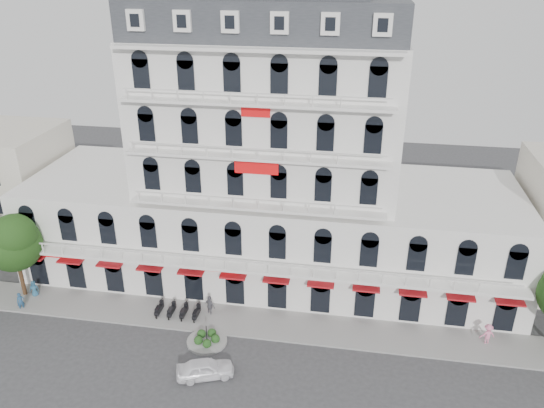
{
  "coord_description": "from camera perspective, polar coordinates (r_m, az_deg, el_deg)",
  "views": [
    {
      "loc": [
        7.68,
        -26.15,
        27.79
      ],
      "look_at": [
        1.56,
        10.0,
        10.67
      ],
      "focal_mm": 35.0,
      "sensor_mm": 36.0,
      "label": 1
    }
  ],
  "objects": [
    {
      "name": "pedestrian_right",
      "position": [
        46.01,
        22.17,
        -12.87
      ],
      "size": [
        1.33,
        0.96,
        1.86
      ],
      "primitive_type": "imported",
      "rotation": [
        0.0,
        0.0,
        3.38
      ],
      "color": "pink",
      "rests_on": "ground"
    },
    {
      "name": "pedestrian_far",
      "position": [
        51.21,
        -25.42,
        -9.47
      ],
      "size": [
        0.73,
        0.71,
        1.69
      ],
      "primitive_type": "imported",
      "rotation": [
        0.0,
        0.0,
        0.74
      ],
      "color": "navy",
      "rests_on": "ground"
    },
    {
      "name": "pedestrian_left",
      "position": [
        52.58,
        -24.22,
        -8.33
      ],
      "size": [
        0.92,
        0.75,
        1.63
      ],
      "primitive_type": "imported",
      "rotation": [
        0.0,
        0.0,
        0.34
      ],
      "color": "#275877",
      "rests_on": "ground"
    },
    {
      "name": "parked_scooter_row",
      "position": [
        46.81,
        -10.06,
        -11.84
      ],
      "size": [
        4.4,
        1.8,
        1.1
      ],
      "primitive_type": null,
      "color": "black",
      "rests_on": "ground"
    },
    {
      "name": "sidewalk",
      "position": [
        45.41,
        -2.21,
        -12.59
      ],
      "size": [
        53.0,
        4.0,
        0.16
      ],
      "primitive_type": "cube",
      "color": "gray",
      "rests_on": "ground"
    },
    {
      "name": "pedestrian_mid",
      "position": [
        46.06,
        -6.69,
        -10.82
      ],
      "size": [
        1.19,
        0.96,
        1.89
      ],
      "primitive_type": "imported",
      "rotation": [
        0.0,
        0.0,
        2.61
      ],
      "color": "slate",
      "rests_on": "ground"
    },
    {
      "name": "parked_car",
      "position": [
        40.52,
        -7.2,
        -17.15
      ],
      "size": [
        4.48,
        3.0,
        1.42
      ],
      "primitive_type": "imported",
      "rotation": [
        0.0,
        0.0,
        1.92
      ],
      "color": "white",
      "rests_on": "ground"
    },
    {
      "name": "traffic_island",
      "position": [
        43.66,
        -7.01,
        -14.29
      ],
      "size": [
        3.2,
        3.2,
        1.6
      ],
      "color": "gray",
      "rests_on": "ground"
    },
    {
      "name": "tree_west_inner",
      "position": [
        50.77,
        -26.08,
        -3.55
      ],
      "size": [
        4.76,
        4.76,
        8.25
      ],
      "color": "#382314",
      "rests_on": "ground"
    },
    {
      "name": "ground",
      "position": [
        38.93,
        -5.05,
        -20.65
      ],
      "size": [
        120.0,
        120.0,
        0.0
      ],
      "primitive_type": "plane",
      "color": "#38383A",
      "rests_on": "ground"
    },
    {
      "name": "main_building",
      "position": [
        48.23,
        -0.24,
        3.34
      ],
      "size": [
        45.0,
        15.0,
        25.8
      ],
      "color": "silver",
      "rests_on": "ground"
    }
  ]
}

